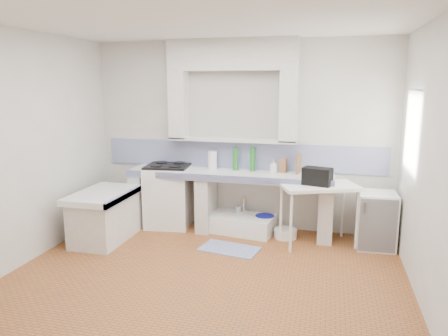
% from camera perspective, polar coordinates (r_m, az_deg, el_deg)
% --- Properties ---
extents(floor, '(4.50, 4.50, 0.00)m').
position_cam_1_polar(floor, '(4.92, -2.94, -14.95)').
color(floor, '#9B5426').
rests_on(floor, ground).
extents(ceiling, '(4.50, 4.50, 0.00)m').
position_cam_1_polar(ceiling, '(4.46, -3.33, 19.36)').
color(ceiling, silver).
rests_on(ceiling, ground).
extents(wall_back, '(4.50, 0.00, 4.50)m').
position_cam_1_polar(wall_back, '(6.40, 2.19, 4.34)').
color(wall_back, silver).
rests_on(wall_back, ground).
extents(wall_front, '(4.50, 0.00, 4.50)m').
position_cam_1_polar(wall_front, '(2.69, -15.91, -5.89)').
color(wall_front, silver).
rests_on(wall_front, ground).
extents(wall_left, '(0.00, 4.50, 4.50)m').
position_cam_1_polar(wall_left, '(5.57, -25.84, 2.18)').
color(wall_left, silver).
rests_on(wall_left, ground).
extents(wall_right, '(0.00, 4.50, 4.50)m').
position_cam_1_polar(wall_right, '(4.38, 26.23, -0.04)').
color(wall_right, silver).
rests_on(wall_right, ground).
extents(alcove_mass, '(1.90, 0.25, 0.45)m').
position_cam_1_polar(alcove_mass, '(6.26, 1.10, 14.97)').
color(alcove_mass, silver).
rests_on(alcove_mass, ground).
extents(window_frame, '(0.35, 0.86, 1.06)m').
position_cam_1_polar(window_frame, '(5.56, 25.68, 4.26)').
color(window_frame, '#3D2113').
rests_on(window_frame, ground).
extents(lace_valance, '(0.01, 0.84, 0.24)m').
position_cam_1_polar(lace_valance, '(5.50, 24.52, 8.28)').
color(lace_valance, white).
rests_on(lace_valance, ground).
extents(counter_slab, '(3.00, 0.60, 0.08)m').
position_cam_1_polar(counter_slab, '(6.22, 0.68, -0.90)').
color(counter_slab, white).
rests_on(counter_slab, ground).
extents(counter_lip, '(3.00, 0.04, 0.10)m').
position_cam_1_polar(counter_lip, '(5.95, 0.05, -1.45)').
color(counter_lip, navy).
rests_on(counter_lip, ground).
extents(counter_pier_left, '(0.20, 0.55, 0.82)m').
position_cam_1_polar(counter_pier_left, '(6.78, -10.94, -3.99)').
color(counter_pier_left, silver).
rests_on(counter_pier_left, ground).
extents(counter_pier_mid, '(0.20, 0.55, 0.82)m').
position_cam_1_polar(counter_pier_mid, '(6.42, -2.38, -4.67)').
color(counter_pier_mid, silver).
rests_on(counter_pier_mid, ground).
extents(counter_pier_right, '(0.20, 0.55, 0.82)m').
position_cam_1_polar(counter_pier_right, '(6.17, 13.48, -5.64)').
color(counter_pier_right, silver).
rests_on(counter_pier_right, ground).
extents(peninsula_top, '(0.70, 1.10, 0.08)m').
position_cam_1_polar(peninsula_top, '(6.12, -15.88, -3.46)').
color(peninsula_top, white).
rests_on(peninsula_top, ground).
extents(peninsula_base, '(0.60, 1.00, 0.62)m').
position_cam_1_polar(peninsula_base, '(6.22, -15.71, -6.58)').
color(peninsula_base, silver).
rests_on(peninsula_base, ground).
extents(peninsula_lip, '(0.04, 1.10, 0.10)m').
position_cam_1_polar(peninsula_lip, '(5.97, -13.13, -3.70)').
color(peninsula_lip, navy).
rests_on(peninsula_lip, ground).
extents(backsplash, '(4.27, 0.03, 0.40)m').
position_cam_1_polar(backsplash, '(6.43, 2.15, 1.67)').
color(backsplash, navy).
rests_on(backsplash, ground).
extents(stove, '(0.72, 0.70, 0.93)m').
position_cam_1_polar(stove, '(6.62, -7.39, -3.77)').
color(stove, white).
rests_on(stove, ground).
extents(sink, '(1.03, 0.66, 0.23)m').
position_cam_1_polar(sink, '(6.37, 2.32, -7.58)').
color(sink, white).
rests_on(sink, ground).
extents(side_table, '(1.15, 0.91, 0.04)m').
position_cam_1_polar(side_table, '(5.94, 12.51, -6.14)').
color(side_table, white).
rests_on(side_table, ground).
extents(fridge, '(0.51, 0.51, 0.75)m').
position_cam_1_polar(fridge, '(6.07, 19.71, -6.60)').
color(fridge, white).
rests_on(fridge, ground).
extents(bucket_red, '(0.33, 0.33, 0.26)m').
position_cam_1_polar(bucket_red, '(6.37, -0.40, -7.44)').
color(bucket_red, '#BB0E03').
rests_on(bucket_red, ground).
extents(bucket_orange, '(0.35, 0.35, 0.25)m').
position_cam_1_polar(bucket_orange, '(6.29, 2.59, -7.75)').
color(bucket_orange, '#C95E00').
rests_on(bucket_orange, ground).
extents(bucket_blue, '(0.35, 0.35, 0.26)m').
position_cam_1_polar(bucket_blue, '(6.35, 5.48, -7.50)').
color(bucket_blue, '#0812A9').
rests_on(bucket_blue, ground).
extents(basin_white, '(0.41, 0.41, 0.13)m').
position_cam_1_polar(basin_white, '(6.22, 8.24, -8.67)').
color(basin_white, white).
rests_on(basin_white, ground).
extents(water_bottle_a, '(0.10, 0.10, 0.34)m').
position_cam_1_polar(water_bottle_a, '(6.52, 1.95, -6.61)').
color(water_bottle_a, silver).
rests_on(water_bottle_a, ground).
extents(water_bottle_b, '(0.08, 0.08, 0.28)m').
position_cam_1_polar(water_bottle_b, '(6.48, 4.21, -7.04)').
color(water_bottle_b, silver).
rests_on(water_bottle_b, ground).
extents(black_bag, '(0.41, 0.31, 0.23)m').
position_cam_1_polar(black_bag, '(5.79, 12.41, -1.11)').
color(black_bag, black).
rests_on(black_bag, side_table).
extents(green_bottle_a, '(0.10, 0.10, 0.34)m').
position_cam_1_polar(green_bottle_a, '(6.31, 1.53, 1.23)').
color(green_bottle_a, '#206F25').
rests_on(green_bottle_a, counter_slab).
extents(green_bottle_b, '(0.09, 0.09, 0.36)m').
position_cam_1_polar(green_bottle_b, '(6.26, 3.85, 1.18)').
color(green_bottle_b, '#206F25').
rests_on(green_bottle_b, counter_slab).
extents(knife_block, '(0.12, 0.10, 0.20)m').
position_cam_1_polar(knife_block, '(6.21, 7.91, 0.31)').
color(knife_block, '#93633A').
rests_on(knife_block, counter_slab).
extents(cutting_board, '(0.06, 0.20, 0.28)m').
position_cam_1_polar(cutting_board, '(6.18, 9.99, 0.55)').
color(cutting_board, '#93633A').
rests_on(cutting_board, counter_slab).
extents(paper_towel, '(0.15, 0.15, 0.27)m').
position_cam_1_polar(paper_towel, '(6.40, -1.57, 1.05)').
color(paper_towel, white).
rests_on(paper_towel, counter_slab).
extents(soap_bottle, '(0.11, 0.11, 0.20)m').
position_cam_1_polar(soap_bottle, '(6.17, 6.64, 0.25)').
color(soap_bottle, white).
rests_on(soap_bottle, counter_slab).
extents(rug, '(0.83, 0.57, 0.01)m').
position_cam_1_polar(rug, '(5.77, 0.76, -10.78)').
color(rug, navy).
rests_on(rug, ground).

